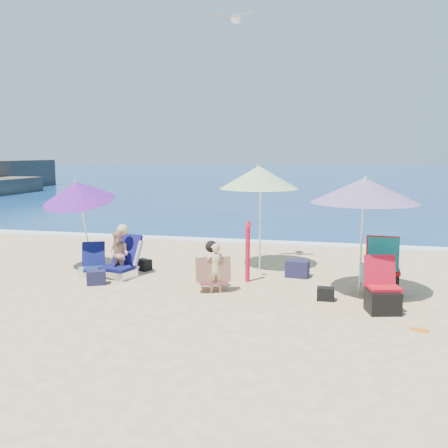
% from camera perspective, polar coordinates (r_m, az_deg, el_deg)
% --- Properties ---
extents(ground, '(120.00, 120.00, 0.00)m').
position_cam_1_polar(ground, '(8.20, 0.50, -8.70)').
color(ground, '#D8BC84').
rests_on(ground, ground).
extents(sea, '(120.00, 80.00, 0.12)m').
position_cam_1_polar(sea, '(52.74, 11.02, 5.54)').
color(sea, navy).
rests_on(sea, ground).
extents(foam, '(120.00, 0.50, 0.04)m').
position_cam_1_polar(foam, '(13.08, 5.27, -2.17)').
color(foam, white).
rests_on(foam, ground).
extents(umbrella_turquoise, '(2.27, 2.27, 2.04)m').
position_cam_1_polar(umbrella_turquoise, '(8.32, 16.21, 3.82)').
color(umbrella_turquoise, silver).
rests_on(umbrella_turquoise, ground).
extents(umbrella_striped, '(2.06, 2.06, 2.18)m').
position_cam_1_polar(umbrella_striped, '(10.03, 4.14, 5.49)').
color(umbrella_striped, white).
rests_on(umbrella_striped, ground).
extents(umbrella_blue, '(1.51, 1.56, 1.99)m').
position_cam_1_polar(umbrella_blue, '(10.35, -16.86, 3.69)').
color(umbrella_blue, silver).
rests_on(umbrella_blue, ground).
extents(furled_umbrella, '(0.16, 0.38, 1.16)m').
position_cam_1_polar(furled_umbrella, '(9.11, 2.83, -2.83)').
color(furled_umbrella, red).
rests_on(furled_umbrella, ground).
extents(chair_navy, '(0.71, 0.70, 0.64)m').
position_cam_1_polar(chair_navy, '(9.96, -15.26, -4.90)').
color(chair_navy, '#0E254E').
rests_on(chair_navy, ground).
extents(chair_rainbow, '(0.67, 0.77, 0.69)m').
position_cam_1_polar(chair_rainbow, '(9.74, -11.76, -5.01)').
color(chair_rainbow, '#C96C47').
rests_on(chair_rainbow, ground).
extents(camp_chair_left, '(0.58, 0.65, 0.84)m').
position_cam_1_polar(camp_chair_left, '(7.84, 18.14, -8.02)').
color(camp_chair_left, '#AE0C17').
rests_on(camp_chair_left, ground).
extents(camp_chair_right, '(0.69, 0.73, 1.03)m').
position_cam_1_polar(camp_chair_right, '(8.74, 18.05, -5.52)').
color(camp_chair_right, '#AD0C11').
rests_on(camp_chair_right, ground).
extents(person_center, '(0.65, 0.59, 0.88)m').
position_cam_1_polar(person_center, '(8.44, -1.19, -5.19)').
color(person_center, tan).
rests_on(person_center, ground).
extents(person_left, '(0.68, 0.86, 1.02)m').
position_cam_1_polar(person_left, '(9.63, -12.18, -3.45)').
color(person_left, tan).
rests_on(person_left, ground).
extents(bag_navy_a, '(0.40, 0.36, 0.26)m').
position_cam_1_polar(bag_navy_a, '(9.29, -14.80, -6.11)').
color(bag_navy_a, '#181935').
rests_on(bag_navy_a, ground).
extents(bag_black_a, '(0.37, 0.33, 0.22)m').
position_cam_1_polar(bag_black_a, '(10.20, -9.47, -4.75)').
color(bag_black_a, black).
rests_on(bag_black_a, ground).
extents(bag_navy_b, '(0.47, 0.37, 0.33)m').
position_cam_1_polar(bag_navy_b, '(9.62, 8.63, -5.20)').
color(bag_navy_b, '#1A1938').
rests_on(bag_navy_b, ground).
extents(bag_black_b, '(0.28, 0.19, 0.22)m').
position_cam_1_polar(bag_black_b, '(8.22, 11.87, -8.05)').
color(bag_black_b, black).
rests_on(bag_black_b, ground).
extents(orange_item, '(0.23, 0.16, 0.03)m').
position_cam_1_polar(orange_item, '(7.27, 22.04, -11.46)').
color(orange_item, orange).
rests_on(orange_item, ground).
extents(seagull, '(0.84, 0.58, 0.16)m').
position_cam_1_polar(seagull, '(10.39, 1.34, 22.99)').
color(seagull, white).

